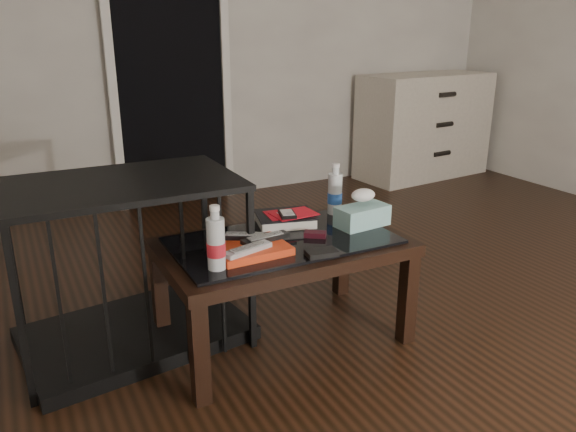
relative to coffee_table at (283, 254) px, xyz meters
name	(u,v)px	position (x,y,z in m)	size (l,w,h in m)	color
ground	(431,336)	(0.59, -0.29, -0.40)	(5.00, 5.00, 0.00)	black
doorway	(169,65)	(0.19, 2.18, 0.63)	(0.90, 0.08, 2.07)	black
coffee_table	(283,254)	(0.00, 0.00, 0.00)	(1.00, 0.60, 0.46)	black
dresser	(424,126)	(2.39, 1.94, 0.05)	(1.24, 0.61, 0.90)	beige
pet_crate	(132,291)	(-0.57, 0.28, -0.17)	(0.97, 0.71, 0.71)	black
magazines	(250,249)	(-0.18, -0.07, 0.08)	(0.28, 0.21, 0.03)	red
remote_silver	(248,249)	(-0.21, -0.13, 0.11)	(0.20, 0.05, 0.02)	#A7A7AC
remote_black_front	(265,238)	(-0.10, -0.05, 0.11)	(0.20, 0.05, 0.02)	black
remote_black_back	(245,236)	(-0.17, 0.01, 0.11)	(0.20, 0.05, 0.02)	black
textbook	(285,219)	(0.09, 0.16, 0.09)	(0.25, 0.20, 0.05)	black
dvd_mailers	(288,213)	(0.10, 0.16, 0.11)	(0.19, 0.14, 0.01)	red
ipod	(287,214)	(0.08, 0.12, 0.12)	(0.06, 0.10, 0.02)	black
flip_phone	(315,234)	(0.13, -0.04, 0.08)	(0.09, 0.05, 0.02)	black
wallet	(322,253)	(0.05, -0.22, 0.07)	(0.12, 0.07, 0.02)	black
water_bottle_left	(216,238)	(-0.34, -0.15, 0.18)	(0.07, 0.07, 0.24)	silver
water_bottle_right	(335,189)	(0.37, 0.19, 0.18)	(0.07, 0.07, 0.24)	silver
tissue_box	(362,216)	(0.38, -0.01, 0.11)	(0.23, 0.12, 0.09)	teal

